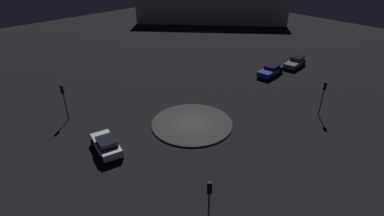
{
  "coord_description": "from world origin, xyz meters",
  "views": [
    {
      "loc": [
        -18.95,
        -20.19,
        17.23
      ],
      "look_at": [
        0.0,
        0.0,
        1.98
      ],
      "focal_mm": 28.75,
      "sensor_mm": 36.0,
      "label": 1
    }
  ],
  "objects": [
    {
      "name": "car_white",
      "position": [
        -8.98,
        1.85,
        0.82
      ],
      "size": [
        2.67,
        4.38,
        1.59
      ],
      "rotation": [
        0.0,
        0.0,
        1.37
      ],
      "color": "white",
      "rests_on": "ground_plane"
    },
    {
      "name": "store_building",
      "position": [
        37.47,
        32.91,
        4.14
      ],
      "size": [
        33.51,
        34.81,
        8.29
      ],
      "rotation": [
        0.0,
        0.0,
        2.31
      ],
      "color": "#B7B299",
      "rests_on": "ground_plane"
    },
    {
      "name": "ground_plane",
      "position": [
        0.0,
        0.0,
        0.0
      ],
      "size": [
        115.55,
        115.55,
        0.0
      ],
      "primitive_type": "plane",
      "color": "black"
    },
    {
      "name": "traffic_light_northwest",
      "position": [
        -9.08,
        9.92,
        2.91
      ],
      "size": [
        0.38,
        0.39,
        4.08
      ],
      "rotation": [
        0.0,
        0.0,
        -0.83
      ],
      "color": "#2D2D2D",
      "rests_on": "ground_plane"
    },
    {
      "name": "car_blue",
      "position": [
        17.44,
        2.1,
        0.76
      ],
      "size": [
        4.75,
        2.46,
        1.43
      ],
      "rotation": [
        0.0,
        0.0,
        3.25
      ],
      "color": "#1E38A5",
      "rests_on": "ground_plane"
    },
    {
      "name": "roundabout_island",
      "position": [
        0.0,
        0.0,
        0.09
      ],
      "size": [
        8.56,
        8.56,
        0.18
      ],
      "primitive_type": "cylinder",
      "color": "#383838",
      "rests_on": "ground_plane"
    },
    {
      "name": "traffic_light_southeast",
      "position": [
        11.46,
        -8.28,
        2.91
      ],
      "size": [
        0.39,
        0.37,
        4.09
      ],
      "rotation": [
        0.0,
        0.0,
        2.52
      ],
      "color": "#2D2D2D",
      "rests_on": "ground_plane"
    },
    {
      "name": "car_grey",
      "position": [
        23.11,
        1.45,
        0.78
      ],
      "size": [
        4.66,
        2.44,
        1.49
      ],
      "rotation": [
        0.0,
        0.0,
        3.28
      ],
      "color": "slate",
      "rests_on": "ground_plane"
    },
    {
      "name": "traffic_light_southwest",
      "position": [
        -8.26,
        -10.39,
        2.87
      ],
      "size": [
        0.38,
        0.39,
        4.02
      ],
      "rotation": [
        0.0,
        0.0,
        0.9
      ],
      "color": "#2D2D2D",
      "rests_on": "ground_plane"
    }
  ]
}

